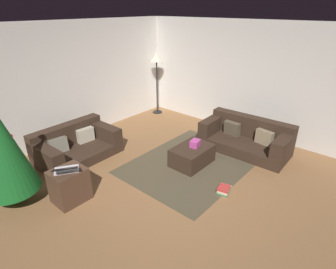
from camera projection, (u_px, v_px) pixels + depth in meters
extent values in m
plane|color=brown|center=(169.00, 191.00, 4.71)|extent=(6.40, 6.40, 0.00)
cube|color=silver|center=(60.00, 85.00, 6.02)|extent=(6.40, 0.12, 2.60)
cube|color=silver|center=(258.00, 81.00, 6.32)|extent=(0.12, 6.40, 2.60)
cube|color=#332319|center=(79.00, 153.00, 5.70)|extent=(1.62, 1.00, 0.20)
cube|color=#332319|center=(66.00, 134.00, 5.77)|extent=(1.60, 0.28, 0.44)
cube|color=#332319|center=(104.00, 131.00, 6.06)|extent=(0.26, 0.97, 0.31)
cube|color=#332319|center=(45.00, 155.00, 5.12)|extent=(0.26, 0.97, 0.31)
cube|color=#BCB299|center=(86.00, 135.00, 5.91)|extent=(0.37, 0.15, 0.30)
cube|color=#716B5B|center=(58.00, 146.00, 5.46)|extent=(0.38, 0.20, 0.31)
cube|color=#332319|center=(244.00, 146.00, 5.97)|extent=(0.93, 1.86, 0.24)
cube|color=#332319|center=(252.00, 127.00, 6.05)|extent=(0.30, 1.84, 0.45)
cube|color=#332319|center=(284.00, 145.00, 5.40)|extent=(0.88, 0.27, 0.33)
cube|color=#332319|center=(213.00, 125.00, 6.30)|extent=(0.88, 0.27, 0.33)
cube|color=#8C7A5B|center=(264.00, 137.00, 5.73)|extent=(0.18, 0.37, 0.30)
cube|color=brown|center=(232.00, 128.00, 6.15)|extent=(0.16, 0.37, 0.31)
cube|color=#332319|center=(192.00, 155.00, 5.45)|extent=(0.83, 0.57, 0.37)
cube|color=#B23F8C|center=(195.00, 143.00, 5.38)|extent=(0.23, 0.19, 0.13)
cube|color=black|center=(194.00, 146.00, 5.40)|extent=(0.05, 0.16, 0.02)
cylinder|color=brown|center=(15.00, 195.00, 4.40)|extent=(0.10, 0.10, 0.26)
cone|color=#14551E|center=(2.00, 148.00, 4.04)|extent=(0.85, 0.85, 1.43)
sphere|color=#2699E5|center=(1.00, 134.00, 4.09)|extent=(0.06, 0.06, 0.06)
sphere|color=red|center=(10.00, 136.00, 4.06)|extent=(0.07, 0.07, 0.07)
sphere|color=yellow|center=(8.00, 167.00, 3.96)|extent=(0.05, 0.05, 0.05)
cube|color=#4C3323|center=(70.00, 185.00, 4.38)|extent=(0.52, 0.44, 0.56)
cube|color=silver|center=(67.00, 170.00, 4.26)|extent=(0.42, 0.38, 0.02)
cube|color=black|center=(65.00, 169.00, 4.08)|extent=(0.41, 0.37, 0.10)
cube|color=#387A47|center=(224.00, 190.00, 4.70)|extent=(0.33, 0.25, 0.03)
cube|color=beige|center=(225.00, 189.00, 4.67)|extent=(0.30, 0.23, 0.04)
cube|color=#B7332D|center=(224.00, 188.00, 4.65)|extent=(0.25, 0.23, 0.03)
cylinder|color=black|center=(157.00, 112.00, 8.17)|extent=(0.28, 0.28, 0.02)
cylinder|color=black|center=(157.00, 88.00, 7.86)|extent=(0.04, 0.04, 1.48)
cone|color=beige|center=(156.00, 57.00, 7.50)|extent=(0.36, 0.36, 0.24)
cube|color=#483F2C|center=(192.00, 163.00, 5.53)|extent=(2.60, 2.00, 0.01)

